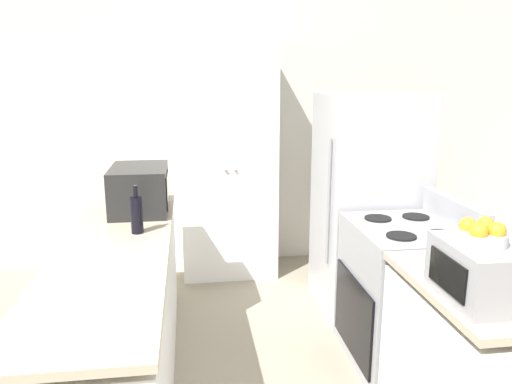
% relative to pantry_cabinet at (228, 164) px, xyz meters
% --- Properties ---
extents(wall_back, '(7.00, 0.06, 2.60)m').
position_rel_pantry_cabinet_xyz_m(wall_back, '(0.09, 0.32, 0.28)').
color(wall_back, silver).
rests_on(wall_back, ground_plane).
extents(counter_left, '(0.60, 2.49, 0.91)m').
position_rel_pantry_cabinet_xyz_m(counter_left, '(-0.77, -1.72, -0.58)').
color(counter_left, silver).
rests_on(counter_left, ground_plane).
extents(counter_right, '(0.60, 0.89, 0.91)m').
position_rel_pantry_cabinet_xyz_m(counter_right, '(0.95, -2.51, -0.58)').
color(counter_right, silver).
rests_on(counter_right, ground_plane).
extents(pantry_cabinet, '(0.84, 0.56, 2.05)m').
position_rel_pantry_cabinet_xyz_m(pantry_cabinet, '(0.00, 0.00, 0.00)').
color(pantry_cabinet, white).
rests_on(pantry_cabinet, ground_plane).
extents(stove, '(0.66, 0.75, 1.07)m').
position_rel_pantry_cabinet_xyz_m(stove, '(0.97, -1.67, -0.56)').
color(stove, '#9E9EA3').
rests_on(stove, ground_plane).
extents(refrigerator, '(0.73, 0.77, 1.68)m').
position_rel_pantry_cabinet_xyz_m(refrigerator, '(1.00, -0.88, -0.19)').
color(refrigerator, '#B7B7BC').
rests_on(refrigerator, ground_plane).
extents(microwave, '(0.38, 0.53, 0.30)m').
position_rel_pantry_cabinet_xyz_m(microwave, '(-0.68, -1.09, 0.04)').
color(microwave, black).
rests_on(microwave, counter_left).
extents(wine_bottle, '(0.07, 0.07, 0.28)m').
position_rel_pantry_cabinet_xyz_m(wine_bottle, '(-0.66, -1.57, 0.00)').
color(wine_bottle, black).
rests_on(wine_bottle, counter_left).
extents(toaster_oven, '(0.30, 0.40, 0.24)m').
position_rel_pantry_cabinet_xyz_m(toaster_oven, '(0.82, -2.66, 0.01)').
color(toaster_oven, '#939399').
rests_on(toaster_oven, counter_right).
extents(fruit_bowl, '(0.20, 0.20, 0.10)m').
position_rel_pantry_cabinet_xyz_m(fruit_bowl, '(0.81, -2.66, 0.17)').
color(fruit_bowl, silver).
rests_on(fruit_bowl, toaster_oven).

